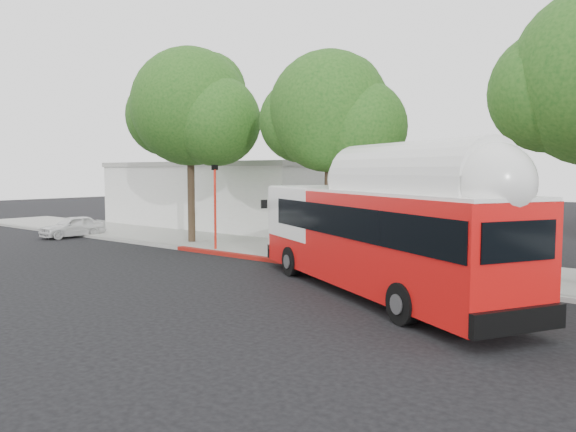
% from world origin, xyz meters
% --- Properties ---
extents(ground, '(120.00, 120.00, 0.00)m').
position_xyz_m(ground, '(0.00, 0.00, 0.00)').
color(ground, black).
rests_on(ground, ground).
extents(sidewalk, '(60.00, 5.00, 0.15)m').
position_xyz_m(sidewalk, '(0.00, 6.50, 0.07)').
color(sidewalk, gray).
rests_on(sidewalk, ground).
extents(curb_strip, '(60.00, 0.30, 0.15)m').
position_xyz_m(curb_strip, '(0.00, 3.90, 0.07)').
color(curb_strip, gray).
rests_on(curb_strip, ground).
extents(red_curb_segment, '(10.00, 0.32, 0.16)m').
position_xyz_m(red_curb_segment, '(-3.00, 3.90, 0.08)').
color(red_curb_segment, maroon).
rests_on(red_curb_segment, ground).
extents(street_tree_left, '(6.67, 5.80, 9.74)m').
position_xyz_m(street_tree_left, '(-8.53, 5.56, 6.60)').
color(street_tree_left, '#2D2116').
rests_on(street_tree_left, ground).
extents(street_tree_mid, '(5.75, 5.00, 8.62)m').
position_xyz_m(street_tree_mid, '(-0.59, 6.06, 5.91)').
color(street_tree_mid, '#2D2116').
rests_on(street_tree_mid, ground).
extents(low_commercial_bldg, '(16.20, 10.20, 4.25)m').
position_xyz_m(low_commercial_bldg, '(-14.00, 14.00, 2.15)').
color(low_commercial_bldg, silver).
rests_on(low_commercial_bldg, ground).
extents(transit_bus, '(11.65, 7.57, 3.58)m').
position_xyz_m(transit_bus, '(4.00, 1.27, 1.67)').
color(transit_bus, red).
rests_on(transit_bus, ground).
extents(parked_car, '(3.61, 1.64, 1.20)m').
position_xyz_m(parked_car, '(-16.53, 3.40, 0.60)').
color(parked_car, silver).
rests_on(parked_car, ground).
extents(signal_pole, '(0.11, 0.37, 3.96)m').
position_xyz_m(signal_pole, '(-6.12, 4.39, 2.03)').
color(signal_pole, red).
rests_on(signal_pole, ground).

